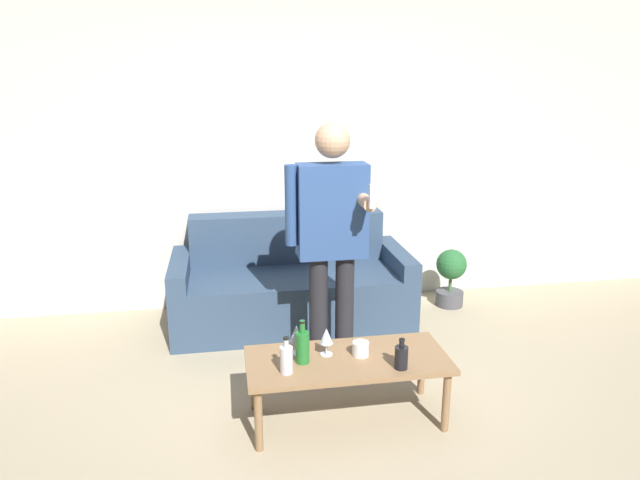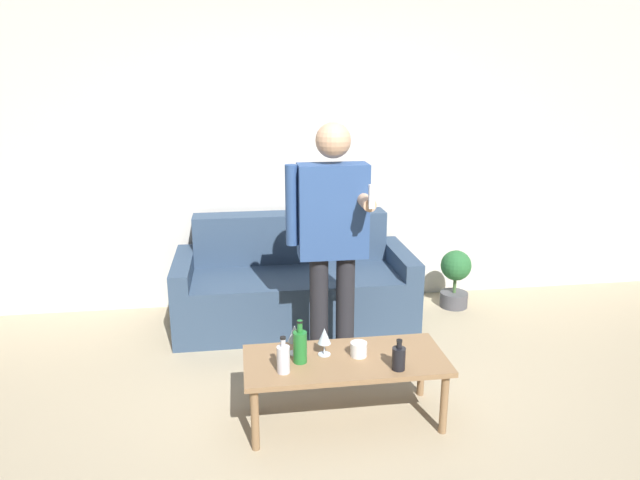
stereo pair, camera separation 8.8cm
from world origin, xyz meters
The scene contains 12 objects.
ground_plane centered at (0.00, 0.00, 0.00)m, with size 16.00×16.00×0.00m, color tan.
wall_back centered at (0.00, 2.20, 1.35)m, with size 8.00×0.06×2.70m.
couch centered at (-0.15, 1.75, 0.30)m, with size 1.86×0.83×0.84m.
coffee_table centered at (-0.01, 0.29, 0.35)m, with size 1.14×0.50×0.39m.
bottle_orange centered at (-0.27, 0.29, 0.49)m, with size 0.08×0.08×0.25m.
bottle_green centered at (-0.37, 0.19, 0.48)m, with size 0.07×0.07×0.21m.
bottle_dark centered at (0.25, 0.13, 0.46)m, with size 0.07×0.07×0.17m.
wine_glass_near centered at (-0.12, 0.35, 0.51)m, with size 0.08×0.08×0.16m.
wine_glass_far centered at (-0.29, 0.39, 0.51)m, with size 0.08×0.08×0.17m.
cup_on_table centered at (0.07, 0.31, 0.44)m, with size 0.09×0.09×0.08m.
person_standing_front centered at (0.01, 0.91, 0.97)m, with size 0.52×0.43×1.65m.
potted_plant centered at (1.24, 1.83, 0.28)m, with size 0.26×0.26×0.50m.
Camera 2 is at (-0.57, -2.56, 1.92)m, focal length 32.00 mm.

